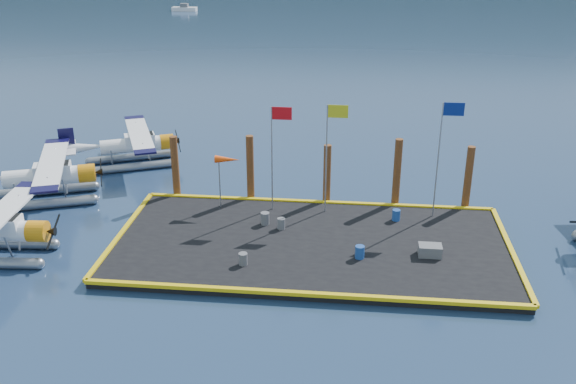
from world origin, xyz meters
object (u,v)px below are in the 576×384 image
(piling_2, at_px, (327,176))
(piling_3, at_px, (397,175))
(flagpole_yellow, at_px, (330,142))
(drum_3, at_px, (243,259))
(piling_1, at_px, (250,170))
(drum_5, at_px, (281,224))
(windsock, at_px, (227,161))
(crate, at_px, (430,250))
(flagpole_blue, at_px, (443,143))
(piling_4, at_px, (468,180))
(seaplane_c, at_px, (135,147))
(flagpole_red, at_px, (275,142))
(seaplane_b, at_px, (47,179))
(drum_1, at_px, (360,252))
(drum_4, at_px, (396,215))
(piling_0, at_px, (175,169))
(drum_0, at_px, (265,218))

(piling_2, xyz_separation_m, piling_3, (4.00, 0.00, 0.25))
(piling_2, bearing_deg, flagpole_yellow, -82.79)
(drum_3, distance_m, piling_1, 8.28)
(drum_5, distance_m, windsock, 4.85)
(crate, bearing_deg, flagpole_blue, 80.23)
(drum_3, xyz_separation_m, piling_4, (11.57, 8.11, 1.30))
(seaplane_c, height_order, flagpole_yellow, flagpole_yellow)
(flagpole_red, bearing_deg, flagpole_blue, -0.00)
(seaplane_b, relative_size, piling_4, 2.26)
(windsock, bearing_deg, piling_3, 9.53)
(drum_1, xyz_separation_m, piling_3, (2.03, 6.87, 1.43))
(flagpole_yellow, relative_size, piling_2, 1.63)
(drum_4, distance_m, crate, 4.15)
(flagpole_red, distance_m, piling_0, 6.84)
(crate, bearing_deg, drum_3, -168.29)
(piling_0, distance_m, piling_2, 9.00)
(drum_1, height_order, drum_3, drum_1)
(drum_3, bearing_deg, drum_5, 71.31)
(drum_0, height_order, windsock, windsock)
(drum_5, xyz_separation_m, flagpole_blue, (8.40, 2.48, 3.98))
(flagpole_yellow, bearing_deg, piling_1, 161.21)
(piling_4, bearing_deg, piling_3, 180.00)
(crate, distance_m, flagpole_red, 10.12)
(seaplane_b, distance_m, drum_3, 14.82)
(flagpole_red, height_order, flagpole_blue, flagpole_blue)
(drum_1, relative_size, piling_3, 0.15)
(drum_3, relative_size, drum_4, 0.97)
(drum_0, distance_m, drum_1, 6.06)
(flagpole_red, height_order, piling_4, flagpole_red)
(drum_0, distance_m, piling_0, 7.00)
(drum_0, distance_m, flagpole_red, 4.19)
(drum_0, relative_size, piling_1, 0.16)
(drum_1, xyz_separation_m, piling_2, (-1.97, 6.87, 1.18))
(seaplane_c, xyz_separation_m, drum_3, (9.78, -13.55, -0.63))
(drum_4, height_order, windsock, windsock)
(piling_3, bearing_deg, drum_4, -91.47)
(flagpole_red, bearing_deg, piling_4, 8.43)
(drum_0, xyz_separation_m, piling_2, (3.14, 3.60, 1.17))
(flagpole_red, xyz_separation_m, piling_3, (6.79, 1.60, -2.25))
(seaplane_b, bearing_deg, crate, 56.66)
(flagpole_yellow, bearing_deg, piling_3, 22.85)
(piling_2, distance_m, piling_4, 8.00)
(drum_3, xyz_separation_m, windsock, (-1.96, 6.51, 2.53))
(drum_5, xyz_separation_m, piling_0, (-6.79, 4.08, 1.30))
(crate, relative_size, piling_0, 0.28)
(flagpole_yellow, height_order, piling_0, flagpole_yellow)
(drum_1, relative_size, drum_3, 1.07)
(drum_1, bearing_deg, flagpole_yellow, 108.54)
(drum_0, height_order, flagpole_red, flagpole_red)
(piling_1, distance_m, piling_3, 8.50)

